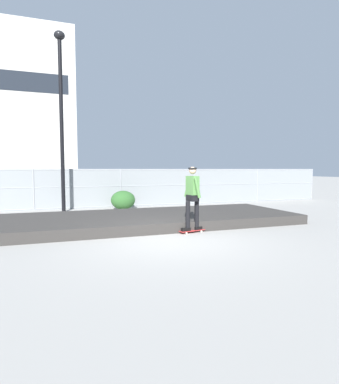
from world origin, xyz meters
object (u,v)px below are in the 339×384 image
parked_car_near (70,187)px  shrub_left (123,200)px  skater (192,194)px  parked_car_mid (166,185)px  skateboard (192,231)px  street_lamp (61,103)px

parked_car_near → shrub_left: size_ratio=4.06×
skater → parked_car_mid: size_ratio=0.40×
parked_car_near → shrub_left: 5.02m
skateboard → parked_car_mid: bearing=75.9°
street_lamp → shrub_left: (2.57, 0.02, -4.19)m
parked_car_near → shrub_left: parked_car_near is taller
shrub_left → street_lamp: bearing=-179.5°
skateboard → street_lamp: size_ratio=0.11×
street_lamp → parked_car_mid: (6.13, 4.62, -3.78)m
parked_car_near → shrub_left: (2.24, -4.47, -0.41)m
street_lamp → parked_car_mid: 8.55m
skater → street_lamp: bearing=121.3°
skateboard → shrub_left: size_ratio=0.74×
parked_car_near → parked_car_mid: size_ratio=0.99×
parked_car_near → parked_car_mid: 5.79m
skater → shrub_left: size_ratio=1.65×
skateboard → shrub_left: (-0.95, 5.81, 0.37)m
street_lamp → shrub_left: bearing=0.5°
parked_car_mid → skateboard: bearing=-104.1°
street_lamp → parked_car_near: street_lamp is taller
skater → parked_car_near: bearing=107.2°
street_lamp → shrub_left: street_lamp is taller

